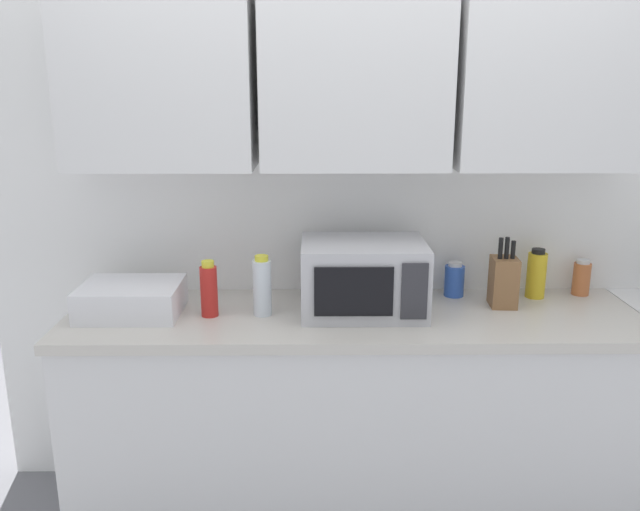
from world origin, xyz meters
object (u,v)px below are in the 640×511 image
object	(u,v)px
bottle_clear_tall	(262,287)
bottle_red_sauce	(209,290)
bottle_blue_cleaner	(454,280)
knife_block	(504,281)
microwave	(363,277)
dish_rack	(132,299)
bottle_yellow_mustard	(536,274)
bottle_spice_jar	(581,278)

from	to	relation	value
bottle_clear_tall	bottle_red_sauce	world-z (taller)	bottle_clear_tall
bottle_blue_cleaner	knife_block	bearing A→B (deg)	-37.26
microwave	bottle_blue_cleaner	xyz separation A→B (m)	(0.40, 0.19, -0.07)
knife_block	dish_rack	bearing A→B (deg)	-176.91
dish_rack	bottle_red_sauce	distance (m)	0.31
bottle_yellow_mustard	bottle_red_sauce	xyz separation A→B (m)	(-1.33, -0.21, 0.00)
bottle_blue_cleaner	dish_rack	bearing A→B (deg)	-170.91
knife_block	bottle_yellow_mustard	xyz separation A→B (m)	(0.17, 0.11, -0.00)
microwave	bottle_clear_tall	size ratio (longest dim) A/B	2.02
dish_rack	knife_block	world-z (taller)	knife_block
knife_block	bottle_yellow_mustard	world-z (taller)	knife_block
knife_block	bottle_clear_tall	xyz separation A→B (m)	(-0.96, -0.09, 0.01)
microwave	bottle_spice_jar	distance (m)	0.96
microwave	bottle_clear_tall	bearing A→B (deg)	-174.45
microwave	dish_rack	distance (m)	0.91
bottle_clear_tall	bottle_blue_cleaner	world-z (taller)	bottle_clear_tall
bottle_spice_jar	bottle_red_sauce	bearing A→B (deg)	-170.97
knife_block	bottle_blue_cleaner	world-z (taller)	knife_block
bottle_red_sauce	bottle_blue_cleaner	bearing A→B (deg)	13.18
microwave	bottle_yellow_mustard	bearing A→B (deg)	12.59
bottle_red_sauce	bottle_clear_tall	bearing A→B (deg)	2.64
microwave	bottle_clear_tall	distance (m)	0.39
microwave	bottle_yellow_mustard	world-z (taller)	microwave
microwave	bottle_yellow_mustard	distance (m)	0.76
bottle_blue_cleaner	bottle_yellow_mustard	bearing A→B (deg)	-3.56
bottle_yellow_mustard	knife_block	bearing A→B (deg)	-147.37
bottle_yellow_mustard	bottle_spice_jar	xyz separation A→B (m)	(0.21, 0.03, -0.03)
bottle_clear_tall	knife_block	bearing A→B (deg)	5.65
microwave	bottle_yellow_mustard	xyz separation A→B (m)	(0.74, 0.16, -0.04)
bottle_clear_tall	bottle_spice_jar	xyz separation A→B (m)	(1.33, 0.23, -0.04)
dish_rack	bottle_clear_tall	distance (m)	0.51
dish_rack	bottle_spice_jar	xyz separation A→B (m)	(1.84, 0.22, 0.01)
bottle_clear_tall	dish_rack	bearing A→B (deg)	178.26
knife_block	bottle_yellow_mustard	bearing A→B (deg)	32.63
bottle_spice_jar	dish_rack	bearing A→B (deg)	-173.22
bottle_clear_tall	bottle_blue_cleaner	size ratio (longest dim) A/B	1.62
dish_rack	bottle_red_sauce	world-z (taller)	bottle_red_sauce
bottle_clear_tall	bottle_spice_jar	bearing A→B (deg)	9.99
bottle_blue_cleaner	bottle_red_sauce	bearing A→B (deg)	-166.82
microwave	bottle_red_sauce	distance (m)	0.60
microwave	bottle_yellow_mustard	size ratio (longest dim) A/B	2.29
bottle_blue_cleaner	bottle_spice_jar	distance (m)	0.54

